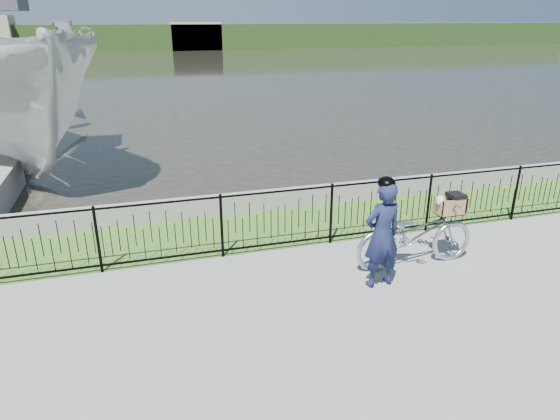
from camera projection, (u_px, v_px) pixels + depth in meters
name	position (u px, v px, depth m)	size (l,w,h in m)	color
ground	(308.00, 294.00, 7.52)	(120.00, 120.00, 0.00)	gray
grass_strip	(264.00, 228.00, 9.84)	(60.00, 2.00, 0.01)	#3F6B21
water	(161.00, 72.00, 37.02)	(120.00, 120.00, 0.00)	#27261E
quay_wall	(252.00, 202.00, 10.67)	(60.00, 0.30, 0.40)	gray
fence	(278.00, 220.00, 8.74)	(14.00, 0.06, 1.15)	black
far_treeline	(145.00, 37.00, 60.61)	(120.00, 6.00, 3.00)	#253E18
far_building_right	(196.00, 36.00, 60.81)	(6.00, 3.00, 3.20)	#A69885
bicycle_rig	(416.00, 234.00, 8.20)	(2.11, 0.73, 1.22)	#A7AEB3
cyclist	(382.00, 234.00, 7.47)	(0.65, 0.47, 1.75)	#161B3D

